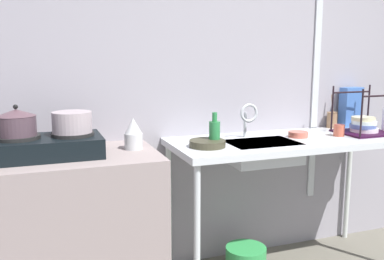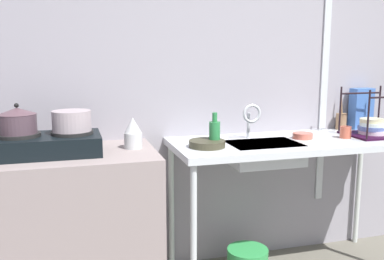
{
  "view_description": "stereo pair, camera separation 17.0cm",
  "coord_description": "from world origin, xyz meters",
  "views": [
    {
      "loc": [
        -1.5,
        -0.7,
        1.4
      ],
      "look_at": [
        -0.66,
        1.59,
        0.97
      ],
      "focal_mm": 40.13,
      "sensor_mm": 36.0,
      "label": 1
    },
    {
      "loc": [
        -1.34,
        -0.75,
        1.4
      ],
      "look_at": [
        -0.66,
        1.59,
        0.97
      ],
      "focal_mm": 40.13,
      "sensor_mm": 36.0,
      "label": 2
    }
  ],
  "objects": [
    {
      "name": "percolator",
      "position": [
        -1.0,
        1.62,
        0.97
      ],
      "size": [
        0.1,
        0.1,
        0.18
      ],
      "color": "silver",
      "rests_on": "counter_concrete"
    },
    {
      "name": "faucet",
      "position": [
        -0.25,
        1.69,
        1.03
      ],
      "size": [
        0.12,
        0.07,
        0.22
      ],
      "color": "silver",
      "rests_on": "counter_sink"
    },
    {
      "name": "counter_sink",
      "position": [
        -0.02,
        1.59,
        0.81
      ],
      "size": [
        1.51,
        0.6,
        0.88
      ],
      "color": "silver",
      "rests_on": "ground"
    },
    {
      "name": "pot_on_right_burner",
      "position": [
        -1.33,
        1.59,
        1.06
      ],
      "size": [
        0.2,
        0.2,
        0.11
      ],
      "color": "#A3939A",
      "rests_on": "stove"
    },
    {
      "name": "wall_back",
      "position": [
        0.0,
        1.94,
        1.21
      ],
      "size": [
        4.89,
        0.1,
        2.43
      ],
      "primitive_type": "cube",
      "color": "#96919B",
      "rests_on": "ground"
    },
    {
      "name": "frying_pan",
      "position": [
        -0.59,
        1.53,
        0.9
      ],
      "size": [
        0.21,
        0.21,
        0.04
      ],
      "primitive_type": "cylinder",
      "color": "#393726",
      "rests_on": "counter_sink"
    },
    {
      "name": "wall_metal_strip",
      "position": [
        0.38,
        1.88,
        1.33
      ],
      "size": [
        0.05,
        0.01,
        1.94
      ],
      "primitive_type": "cube",
      "color": "silver"
    },
    {
      "name": "utensil_jar",
      "position": [
        0.5,
        1.83,
        0.94
      ],
      "size": [
        0.07,
        0.07,
        0.24
      ],
      "color": "#946E4D",
      "rests_on": "counter_sink"
    },
    {
      "name": "dish_rack",
      "position": [
        0.55,
        1.57,
        0.93
      ],
      "size": [
        0.33,
        0.3,
        0.31
      ],
      "color": "black",
      "rests_on": "counter_sink"
    },
    {
      "name": "sink_basin",
      "position": [
        -0.23,
        1.54,
        0.82
      ],
      "size": [
        0.43,
        0.31,
        0.12
      ],
      "primitive_type": "cube",
      "color": "silver",
      "rests_on": "counter_sink"
    },
    {
      "name": "bottle_by_sink",
      "position": [
        -0.54,
        1.55,
        0.96
      ],
      "size": [
        0.06,
        0.06,
        0.2
      ],
      "color": "#28793E",
      "rests_on": "counter_sink"
    },
    {
      "name": "pot_on_left_burner",
      "position": [
        -1.6,
        1.59,
        1.07
      ],
      "size": [
        0.19,
        0.19,
        0.16
      ],
      "color": "#4A3841",
      "rests_on": "stove"
    },
    {
      "name": "stove",
      "position": [
        -1.47,
        1.59,
        0.94
      ],
      "size": [
        0.56,
        0.33,
        0.12
      ],
      "color": "black",
      "rests_on": "counter_concrete"
    },
    {
      "name": "cup_by_rack",
      "position": [
        0.34,
        1.55,
        0.92
      ],
      "size": [
        0.07,
        0.07,
        0.08
      ],
      "primitive_type": "cylinder",
      "color": "#B6553F",
      "rests_on": "counter_sink"
    },
    {
      "name": "counter_concrete",
      "position": [
        -1.43,
        1.59,
        0.44
      ],
      "size": [
        1.09,
        0.6,
        0.88
      ],
      "primitive_type": "cube",
      "color": "gray",
      "rests_on": "ground"
    },
    {
      "name": "cereal_box",
      "position": [
        0.66,
        1.83,
        1.02
      ],
      "size": [
        0.17,
        0.09,
        0.29
      ],
      "primitive_type": "cube",
      "rotation": [
        0.0,
        0.0,
        0.1
      ],
      "color": "#3E69B8",
      "rests_on": "counter_sink"
    },
    {
      "name": "small_bowl_on_drainboard",
      "position": [
        0.07,
        1.61,
        0.9
      ],
      "size": [
        0.13,
        0.13,
        0.04
      ],
      "primitive_type": "cylinder",
      "color": "#BA5B4A",
      "rests_on": "counter_sink"
    }
  ]
}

